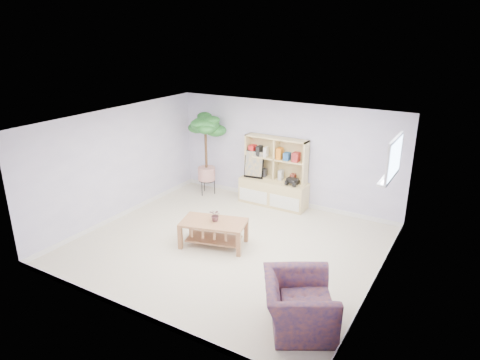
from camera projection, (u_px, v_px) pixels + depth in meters
The scene contains 14 objects.
floor at pixel (228, 245), 8.21m from camera, with size 5.50×5.00×0.01m, color beige.
ceiling at pixel (227, 122), 7.40m from camera, with size 5.50×5.00×0.01m, color white.
walls at pixel (228, 187), 7.81m from camera, with size 5.51×5.01×2.40m.
baseboard at pixel (228, 243), 8.19m from camera, with size 5.50×5.00×0.10m, color white, non-canonical shape.
window at pixel (395, 158), 6.72m from camera, with size 0.10×0.98×0.68m, color #C7E6FF, non-canonical shape.
window_sill at pixel (388, 177), 6.86m from camera, with size 0.14×1.00×0.04m, color white.
storage_unit at pixel (274, 172), 9.83m from camera, with size 1.60×0.54×1.60m, color #D9C081, non-canonical shape.
poster at pixel (254, 164), 9.99m from camera, with size 0.47×0.11×0.65m, color yellow, non-canonical shape.
toy_truck at pixel (292, 181), 9.57m from camera, with size 0.35×0.24×0.19m, color black, non-canonical shape.
coffee_table at pixel (214, 233), 8.13m from camera, with size 1.21×0.66×0.50m, color #9B7047, non-canonical shape.
table_plant at pixel (216, 215), 8.03m from camera, with size 0.22×0.19×0.24m, color #1D511A.
floor_tree at pixel (206, 155), 10.42m from camera, with size 0.75×0.75×2.03m, color #144D17, non-canonical shape.
armchair at pixel (299, 301), 5.86m from camera, with size 1.09×0.95×0.81m, color navy.
sill_plant at pixel (391, 167), 6.91m from camera, with size 0.13×0.11×0.24m, color #144D17.
Camera 1 is at (3.89, -6.19, 3.94)m, focal length 32.00 mm.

